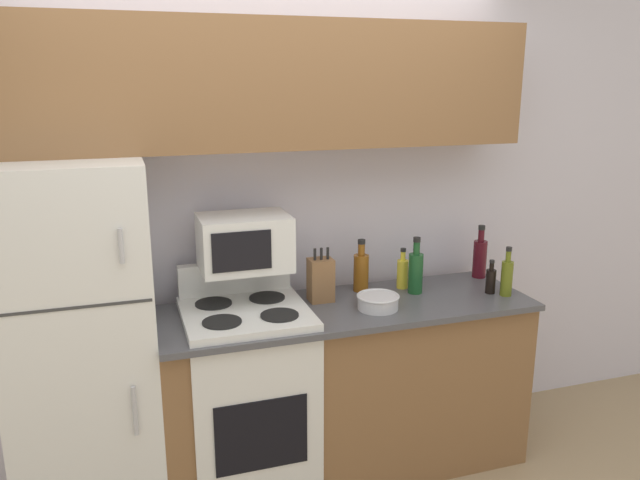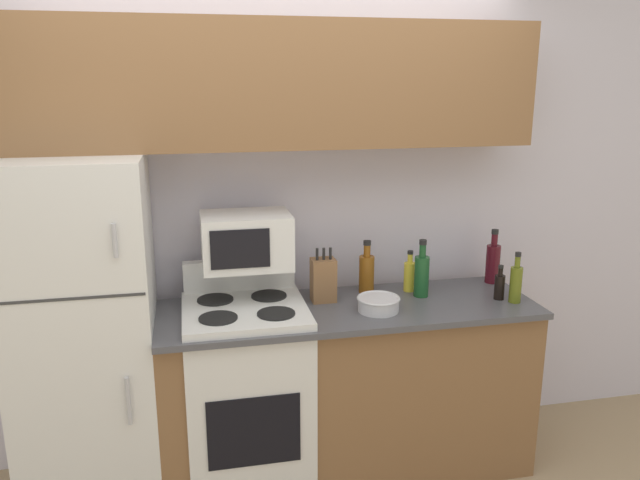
{
  "view_description": "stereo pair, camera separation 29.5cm",
  "coord_description": "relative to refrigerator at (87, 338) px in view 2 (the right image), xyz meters",
  "views": [
    {
      "loc": [
        -0.73,
        -2.46,
        2.01
      ],
      "look_at": [
        0.16,
        0.25,
        1.27
      ],
      "focal_mm": 35.0,
      "sensor_mm": 36.0,
      "label": 1
    },
    {
      "loc": [
        -0.44,
        -2.54,
        2.01
      ],
      "look_at": [
        0.16,
        0.25,
        1.27
      ],
      "focal_mm": 35.0,
      "sensor_mm": 36.0,
      "label": 2
    }
  ],
  "objects": [
    {
      "name": "wall_back",
      "position": [
        0.93,
        0.35,
        0.43
      ],
      "size": [
        8.0,
        0.05,
        2.55
      ],
      "color": "silver",
      "rests_on": "ground_plane"
    },
    {
      "name": "lower_cabinets",
      "position": [
        1.25,
        -0.04,
        -0.38
      ],
      "size": [
        1.87,
        0.6,
        0.92
      ],
      "color": "brown",
      "rests_on": "ground_plane"
    },
    {
      "name": "refrigerator",
      "position": [
        0.0,
        0.0,
        0.0
      ],
      "size": [
        0.62,
        0.66,
        1.69
      ],
      "color": "white",
      "rests_on": "ground_plane"
    },
    {
      "name": "upper_cabinets",
      "position": [
        0.93,
        0.15,
        1.14
      ],
      "size": [
        2.49,
        0.35,
        0.59
      ],
      "color": "brown",
      "rests_on": "refrigerator"
    },
    {
      "name": "stove",
      "position": [
        0.73,
        -0.05,
        -0.35
      ],
      "size": [
        0.59,
        0.59,
        1.12
      ],
      "color": "white",
      "rests_on": "ground_plane"
    },
    {
      "name": "microwave",
      "position": [
        0.76,
        0.07,
        0.41
      ],
      "size": [
        0.43,
        0.31,
        0.26
      ],
      "color": "white",
      "rests_on": "stove"
    },
    {
      "name": "knife_block",
      "position": [
        1.14,
        0.05,
        0.19
      ],
      "size": [
        0.12,
        0.1,
        0.28
      ],
      "color": "brown",
      "rests_on": "lower_cabinets"
    },
    {
      "name": "bowl",
      "position": [
        1.37,
        -0.14,
        0.11
      ],
      "size": [
        0.21,
        0.21,
        0.07
      ],
      "color": "silver",
      "rests_on": "lower_cabinets"
    },
    {
      "name": "bottle_soy_sauce",
      "position": [
        2.02,
        -0.11,
        0.15
      ],
      "size": [
        0.05,
        0.05,
        0.18
      ],
      "color": "black",
      "rests_on": "lower_cabinets"
    },
    {
      "name": "bottle_wine_green",
      "position": [
        1.65,
        0.02,
        0.19
      ],
      "size": [
        0.08,
        0.08,
        0.3
      ],
      "color": "#194C23",
      "rests_on": "lower_cabinets"
    },
    {
      "name": "bottle_wine_red",
      "position": [
        2.11,
        0.14,
        0.19
      ],
      "size": [
        0.08,
        0.08,
        0.3
      ],
      "color": "#470F19",
      "rests_on": "lower_cabinets"
    },
    {
      "name": "bottle_cooking_spray",
      "position": [
        1.62,
        0.11,
        0.16
      ],
      "size": [
        0.06,
        0.06,
        0.22
      ],
      "color": "gold",
      "rests_on": "lower_cabinets"
    },
    {
      "name": "bottle_whiskey",
      "position": [
        1.39,
        0.13,
        0.19
      ],
      "size": [
        0.08,
        0.08,
        0.28
      ],
      "color": "brown",
      "rests_on": "lower_cabinets"
    },
    {
      "name": "bottle_olive_oil",
      "position": [
        2.08,
        -0.17,
        0.18
      ],
      "size": [
        0.06,
        0.06,
        0.26
      ],
      "color": "#5B6619",
      "rests_on": "lower_cabinets"
    }
  ]
}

